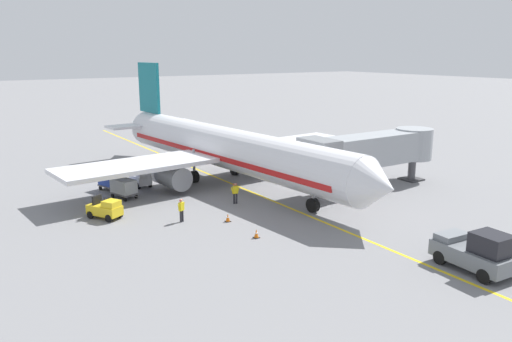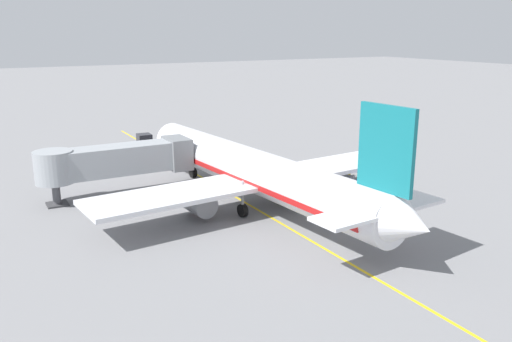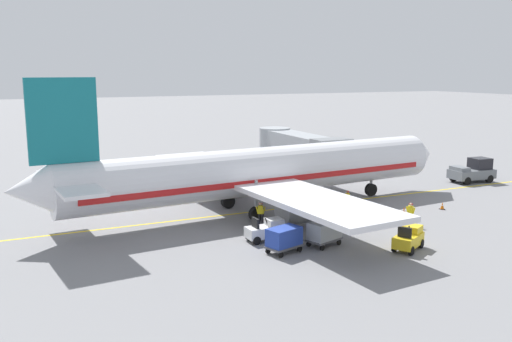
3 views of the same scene
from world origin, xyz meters
TOP-DOWN VIEW (x-y plane):
  - ground_plane at (0.00, 0.00)m, footprint 400.00×400.00m
  - gate_lead_in_line at (0.00, 0.00)m, footprint 0.24×80.00m
  - parked_airliner at (0.19, -1.85)m, footprint 30.34×37.35m
  - jet_bridge at (-9.44, 7.01)m, footprint 14.13×3.50m
  - pushback_tractor at (-1.61, 22.65)m, footprint 2.44×4.51m
  - baggage_tug_lead at (7.26, -4.80)m, footprint 1.32×2.52m
  - baggage_tug_trailing at (12.68, 2.49)m, footprint 2.28×2.77m
  - baggage_cart_front at (9.80, -1.91)m, footprint 1.91×2.97m
  - baggage_cart_second_in_train at (9.93, -4.87)m, footprint 1.91×2.97m
  - ground_crew_wing_walker at (2.94, 4.51)m, footprint 0.72×0.32m
  - ground_crew_loader at (8.41, 6.22)m, footprint 0.69×0.39m
  - ground_crew_marshaller at (3.73, -3.52)m, footprint 0.48×0.65m
  - safety_cone_nose_left at (5.64, 7.97)m, footprint 0.36×0.36m
  - safety_cone_nose_right at (5.72, 11.79)m, footprint 0.36×0.36m

SIDE VIEW (x-z plane):
  - ground_plane at x=0.00m, z-range 0.00..0.00m
  - gate_lead_in_line at x=0.00m, z-range 0.00..0.01m
  - safety_cone_nose_left at x=5.64m, z-range -0.01..0.58m
  - safety_cone_nose_right at x=5.72m, z-range -0.01..0.58m
  - baggage_tug_lead at x=7.26m, z-range -0.10..1.52m
  - baggage_tug_trailing at x=12.68m, z-range -0.10..1.52m
  - baggage_cart_front at x=9.80m, z-range 0.16..1.74m
  - baggage_cart_second_in_train at x=9.93m, z-range 0.16..1.74m
  - ground_crew_wing_walker at x=2.94m, z-range 0.11..1.80m
  - ground_crew_loader at x=8.41m, z-range 0.11..1.80m
  - ground_crew_marshaller at x=3.73m, z-range 0.11..1.80m
  - pushback_tractor at x=-1.61m, z-range -0.10..2.30m
  - parked_airliner at x=0.19m, z-range -2.13..8.50m
  - jet_bridge at x=-9.44m, z-range 0.96..5.94m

